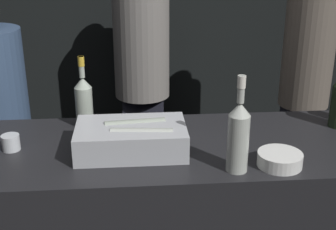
% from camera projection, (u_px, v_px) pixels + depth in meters
% --- Properties ---
extents(wall_back_chalkboard, '(6.40, 0.06, 2.80)m').
position_uv_depth(wall_back_chalkboard, '(148.00, 0.00, 3.64)').
color(wall_back_chalkboard, black).
rests_on(wall_back_chalkboard, ground_plane).
extents(ice_bin_with_bottles, '(0.44, 0.27, 0.12)m').
position_uv_depth(ice_bin_with_bottles, '(132.00, 138.00, 1.87)').
color(ice_bin_with_bottles, '#B7BABF').
rests_on(ice_bin_with_bottles, bar_counter).
extents(bowl_white, '(0.17, 0.17, 0.05)m').
position_uv_depth(bowl_white, '(280.00, 159.00, 1.77)').
color(bowl_white, white).
rests_on(bowl_white, bar_counter).
extents(candle_votive, '(0.07, 0.07, 0.06)m').
position_uv_depth(candle_votive, '(11.00, 142.00, 1.89)').
color(candle_votive, silver).
rests_on(candle_votive, bar_counter).
extents(rose_wine_bottle, '(0.08, 0.08, 0.33)m').
position_uv_depth(rose_wine_bottle, '(84.00, 100.00, 2.09)').
color(rose_wine_bottle, '#9EA899').
rests_on(rose_wine_bottle, bar_counter).
extents(white_wine_bottle, '(0.08, 0.08, 0.37)m').
position_uv_depth(white_wine_bottle, '(238.00, 135.00, 1.69)').
color(white_wine_bottle, '#B2B7AD').
rests_on(white_wine_bottle, bar_counter).
extents(person_in_hoodie, '(0.39, 0.39, 1.72)m').
position_uv_depth(person_in_hoodie, '(142.00, 73.00, 3.34)').
color(person_in_hoodie, black).
rests_on(person_in_hoodie, ground_plane).
extents(person_blond_tee, '(0.32, 0.32, 1.80)m').
position_uv_depth(person_blond_tee, '(306.00, 78.00, 3.03)').
color(person_blond_tee, black).
rests_on(person_blond_tee, ground_plane).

